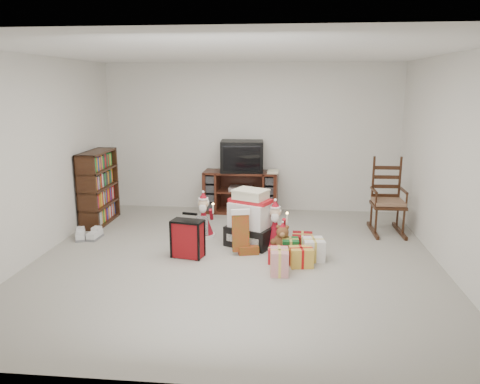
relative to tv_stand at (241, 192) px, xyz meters
name	(u,v)px	position (x,y,z in m)	size (l,w,h in m)	color
room	(235,161)	(0.16, -2.25, 0.89)	(5.01, 5.01, 2.51)	#A8A59A
tv_stand	(241,192)	(0.00, 0.00, 0.00)	(1.26, 0.49, 0.71)	#441A13
bookshelf	(99,189)	(-2.16, -0.83, 0.19)	(0.31, 0.93, 1.14)	#361C0E
rocking_chair	(387,206)	(2.26, -0.85, 0.04)	(0.48, 0.77, 1.15)	#361C0E
gift_pile	(251,222)	(0.30, -1.67, -0.02)	(0.73, 0.65, 0.76)	black
red_suitcase	(188,239)	(-0.46, -2.20, -0.11)	(0.41, 0.27, 0.57)	maroon
stocking	(241,232)	(0.20, -2.01, -0.06)	(0.28, 0.12, 0.60)	#0B6617
teddy_bear	(282,240)	(0.73, -1.89, -0.20)	(0.24, 0.21, 0.36)	brown
santa_figurine	(275,229)	(0.63, -1.72, -0.10)	(0.32, 0.30, 0.66)	maroon
mrs_claus_figurine	(204,219)	(-0.40, -1.36, -0.10)	(0.32, 0.31, 0.66)	maroon
sneaker_pair	(88,235)	(-2.03, -1.63, -0.30)	(0.39, 0.33, 0.11)	silver
gift_cluster	(294,250)	(0.88, -2.18, -0.23)	(0.77, 1.07, 0.26)	#B1141B
crt_television	(242,156)	(0.02, 0.02, 0.61)	(0.74, 0.56, 0.52)	black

